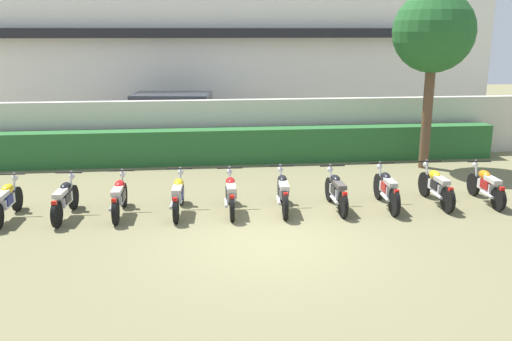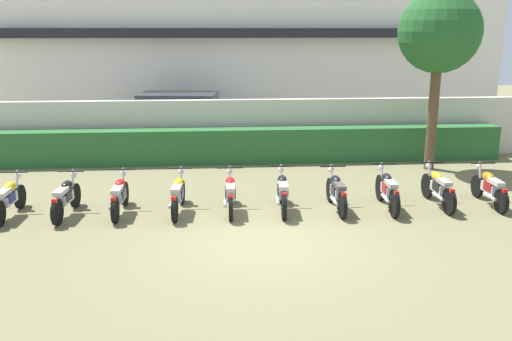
# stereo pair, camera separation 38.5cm
# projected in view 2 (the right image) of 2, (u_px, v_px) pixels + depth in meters

# --- Properties ---
(ground) EXTENTS (60.00, 60.00, 0.00)m
(ground) POSITION_uv_depth(u_px,v_px,m) (265.00, 241.00, 10.81)
(ground) COLOR olive
(building) EXTENTS (21.50, 6.50, 7.50)m
(building) POSITION_uv_depth(u_px,v_px,m) (234.00, 38.00, 23.94)
(building) COLOR white
(building) RESTS_ON ground
(compound_wall) EXTENTS (20.42, 0.30, 1.91)m
(compound_wall) POSITION_uv_depth(u_px,v_px,m) (243.00, 129.00, 17.69)
(compound_wall) COLOR beige
(compound_wall) RESTS_ON ground
(hedge_row) EXTENTS (16.34, 0.70, 1.08)m
(hedge_row) POSITION_uv_depth(u_px,v_px,m) (245.00, 145.00, 17.11)
(hedge_row) COLOR #28602D
(hedge_row) RESTS_ON ground
(parked_car) EXTENTS (4.72, 2.60, 1.89)m
(parked_car) POSITION_uv_depth(u_px,v_px,m) (183.00, 120.00, 19.57)
(parked_car) COLOR silver
(parked_car) RESTS_ON ground
(tree_near_inspector) EXTENTS (2.35, 2.35, 5.20)m
(tree_near_inspector) POSITION_uv_depth(u_px,v_px,m) (439.00, 33.00, 15.45)
(tree_near_inspector) COLOR brown
(tree_near_inspector) RESTS_ON ground
(motorcycle_in_row_0) EXTENTS (0.60, 1.81, 0.94)m
(motorcycle_in_row_0) POSITION_uv_depth(u_px,v_px,m) (9.00, 198.00, 12.09)
(motorcycle_in_row_0) COLOR black
(motorcycle_in_row_0) RESTS_ON ground
(motorcycle_in_row_1) EXTENTS (0.60, 1.79, 0.95)m
(motorcycle_in_row_1) POSITION_uv_depth(u_px,v_px,m) (66.00, 197.00, 12.17)
(motorcycle_in_row_1) COLOR black
(motorcycle_in_row_1) RESTS_ON ground
(motorcycle_in_row_2) EXTENTS (0.60, 1.80, 0.94)m
(motorcycle_in_row_2) POSITION_uv_depth(u_px,v_px,m) (120.00, 195.00, 12.31)
(motorcycle_in_row_2) COLOR black
(motorcycle_in_row_2) RESTS_ON ground
(motorcycle_in_row_3) EXTENTS (0.60, 1.89, 0.94)m
(motorcycle_in_row_3) POSITION_uv_depth(u_px,v_px,m) (178.00, 194.00, 12.41)
(motorcycle_in_row_3) COLOR black
(motorcycle_in_row_3) RESTS_ON ground
(motorcycle_in_row_4) EXTENTS (0.60, 1.80, 0.95)m
(motorcycle_in_row_4) POSITION_uv_depth(u_px,v_px,m) (230.00, 193.00, 12.45)
(motorcycle_in_row_4) COLOR black
(motorcycle_in_row_4) RESTS_ON ground
(motorcycle_in_row_5) EXTENTS (0.60, 1.85, 0.97)m
(motorcycle_in_row_5) POSITION_uv_depth(u_px,v_px,m) (282.00, 192.00, 12.52)
(motorcycle_in_row_5) COLOR black
(motorcycle_in_row_5) RESTS_ON ground
(motorcycle_in_row_6) EXTENTS (0.60, 1.81, 0.95)m
(motorcycle_in_row_6) POSITION_uv_depth(u_px,v_px,m) (336.00, 191.00, 12.58)
(motorcycle_in_row_6) COLOR black
(motorcycle_in_row_6) RESTS_ON ground
(motorcycle_in_row_7) EXTENTS (0.60, 1.92, 0.98)m
(motorcycle_in_row_7) POSITION_uv_depth(u_px,v_px,m) (387.00, 190.00, 12.68)
(motorcycle_in_row_7) COLOR black
(motorcycle_in_row_7) RESTS_ON ground
(motorcycle_in_row_8) EXTENTS (0.60, 1.92, 0.96)m
(motorcycle_in_row_8) POSITION_uv_depth(u_px,v_px,m) (438.00, 188.00, 12.86)
(motorcycle_in_row_8) COLOR black
(motorcycle_in_row_8) RESTS_ON ground
(motorcycle_in_row_9) EXTENTS (0.60, 1.81, 0.94)m
(motorcycle_in_row_9) POSITION_uv_depth(u_px,v_px,m) (490.00, 187.00, 12.94)
(motorcycle_in_row_9) COLOR black
(motorcycle_in_row_9) RESTS_ON ground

